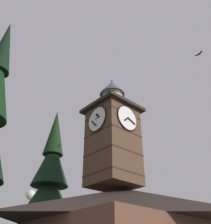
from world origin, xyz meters
The scene contains 4 objects.
clock_tower centered at (1.91, -2.40, 9.89)m, with size 3.76×3.76×9.10m.
pine_tree_behind centered at (2.77, -9.57, 5.94)m, with size 5.98×5.98×14.88m.
moon centered at (-8.57, -36.14, 13.00)m, with size 1.83×1.83×1.83m.
flying_bird_high centered at (-2.63, 3.52, 16.84)m, with size 0.22×0.73×0.16m.
Camera 1 is at (14.10, 10.46, 1.43)m, focal length 41.68 mm.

